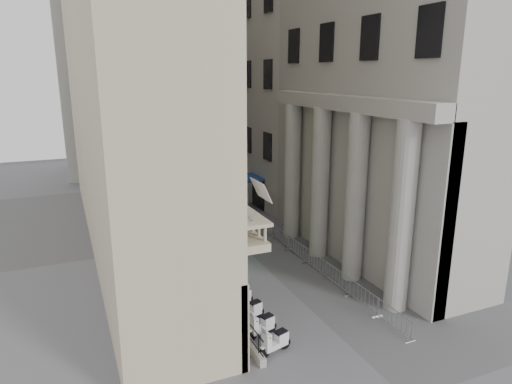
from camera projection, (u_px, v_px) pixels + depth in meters
far_building at (151, 49)px, 56.32m from camera, size 22.00×10.00×30.00m
iron_fence at (182, 252)px, 31.81m from camera, size 0.30×28.00×1.40m
blue_awning at (250, 208)px, 42.13m from camera, size 1.60×3.00×3.00m
flag at (260, 353)px, 20.35m from camera, size 1.00×1.40×8.20m
scooter_0 at (275, 353)px, 20.38m from camera, size 1.50×0.90×1.50m
scooter_1 at (262, 336)px, 21.69m from camera, size 1.50×0.90×1.50m
scooter_2 at (250, 321)px, 23.00m from camera, size 1.50×0.90×1.50m
scooter_3 at (240, 308)px, 24.31m from camera, size 1.50×0.90×1.50m
scooter_4 at (230, 296)px, 25.62m from camera, size 1.50×0.90×1.50m
scooter_5 at (222, 285)px, 26.93m from camera, size 1.50×0.90×1.50m
scooter_6 at (214, 275)px, 28.24m from camera, size 1.50×0.90×1.50m
scooter_7 at (207, 266)px, 29.55m from camera, size 1.50×0.90×1.50m
scooter_8 at (201, 258)px, 30.86m from camera, size 1.50×0.90×1.50m
scooter_9 at (195, 250)px, 32.17m from camera, size 1.50×0.90×1.50m
scooter_10 at (189, 243)px, 33.48m from camera, size 1.50×0.90×1.50m
scooter_11 at (184, 237)px, 34.79m from camera, size 1.50×0.90×1.50m
barrier_0 at (393, 329)px, 22.26m from camera, size 0.60×2.40×1.10m
barrier_1 at (363, 306)px, 24.49m from camera, size 0.60×2.40×1.10m
barrier_2 at (337, 287)px, 26.71m from camera, size 0.60×2.40×1.10m
barrier_3 at (315, 270)px, 28.94m from camera, size 0.60×2.40×1.10m
barrier_4 at (297, 256)px, 31.16m from camera, size 0.60×2.40×1.10m
barrier_5 at (281, 244)px, 33.38m from camera, size 0.60×2.40×1.10m
barrier_6 at (267, 233)px, 35.61m from camera, size 0.60×2.40×1.10m
barrier_7 at (254, 224)px, 37.83m from camera, size 0.60×2.40×1.10m
barrier_8 at (243, 215)px, 40.06m from camera, size 0.60×2.40×1.10m
security_tent at (205, 200)px, 34.46m from camera, size 4.14×4.14×3.37m
street_lamp at (188, 186)px, 30.08m from camera, size 2.61×0.91×8.22m
info_kiosk at (223, 256)px, 28.85m from camera, size 0.53×0.90×1.84m
pedestrian_a at (206, 200)px, 41.84m from camera, size 0.65×0.52×1.57m
pedestrian_b at (222, 190)px, 45.62m from camera, size 0.94×0.85×1.57m
pedestrian_c at (192, 189)px, 45.62m from camera, size 0.97×0.86×1.67m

